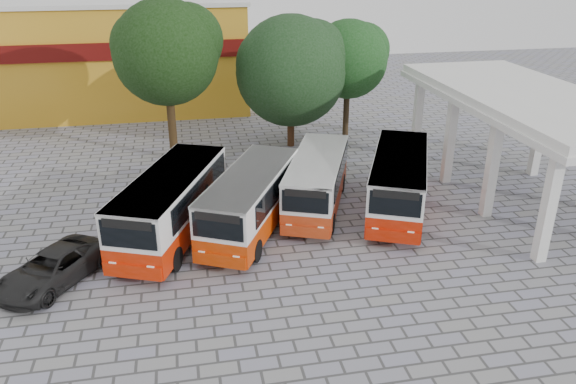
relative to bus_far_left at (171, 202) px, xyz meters
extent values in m
plane|color=gray|center=(6.87, -2.40, -1.71)|extent=(90.00, 90.00, 0.00)
cube|color=silver|center=(14.72, -4.90, 0.79)|extent=(0.45, 0.45, 5.00)
cube|color=silver|center=(14.72, 8.10, 0.79)|extent=(0.45, 0.45, 5.00)
cube|color=silver|center=(20.02, 8.10, 0.79)|extent=(0.45, 0.45, 5.00)
cube|color=silver|center=(17.37, 1.60, 3.49)|extent=(6.60, 15.60, 0.40)
cube|color=silver|center=(17.37, 1.60, 3.14)|extent=(6.80, 15.80, 0.30)
cube|color=#C78C1C|center=(-4.13, 23.60, 2.29)|extent=(20.00, 10.00, 8.00)
cube|color=#590C0A|center=(-4.13, 18.50, 3.49)|extent=(20.00, 0.20, 1.20)
cube|color=silver|center=(-4.13, 23.60, 6.44)|extent=(20.40, 10.40, 0.30)
cube|color=#C11C00|center=(0.00, 0.01, -0.79)|extent=(5.31, 8.46, 1.07)
cube|color=white|center=(0.00, 0.01, 0.50)|extent=(5.31, 8.46, 1.50)
cube|color=white|center=(0.00, 0.01, 1.18)|extent=(5.36, 8.48, 0.12)
cube|color=black|center=(-1.24, 0.01, 0.51)|extent=(2.56, 6.24, 1.07)
cube|color=black|center=(1.24, 0.01, 0.51)|extent=(2.56, 6.24, 1.07)
cube|color=black|center=(0.00, -4.08, 0.51)|extent=(2.05, 0.87, 1.07)
cube|color=black|center=(0.00, -4.08, 0.94)|extent=(1.81, 0.78, 0.35)
cylinder|color=black|center=(-1.10, -2.63, -1.20)|extent=(0.28, 1.02, 1.02)
cylinder|color=black|center=(1.10, -2.63, -1.20)|extent=(0.28, 1.02, 1.02)
cylinder|color=black|center=(-1.10, 2.66, -1.20)|extent=(0.28, 1.02, 1.02)
cylinder|color=black|center=(1.10, 2.66, -1.20)|extent=(0.28, 1.02, 1.02)
cube|color=#B82D00|center=(3.46, -0.06, -0.84)|extent=(5.48, 7.91, 1.01)
cube|color=white|center=(3.46, -0.06, 0.37)|extent=(5.48, 7.91, 1.41)
cube|color=white|center=(3.46, -0.06, 1.02)|extent=(5.52, 7.93, 0.12)
cube|color=black|center=(2.28, -0.06, 0.39)|extent=(2.86, 5.70, 1.01)
cube|color=black|center=(4.63, -0.06, 0.39)|extent=(2.86, 5.70, 1.01)
cube|color=black|center=(3.46, -3.92, 0.39)|extent=(1.87, 0.96, 1.01)
cube|color=black|center=(3.46, -3.92, 0.79)|extent=(1.66, 0.86, 0.33)
cylinder|color=black|center=(2.42, -2.55, -1.23)|extent=(0.27, 0.96, 0.96)
cylinder|color=black|center=(4.49, -2.55, -1.23)|extent=(0.27, 0.96, 0.96)
cylinder|color=black|center=(2.42, 2.44, -1.23)|extent=(0.27, 0.96, 0.96)
cylinder|color=black|center=(4.49, 2.44, -1.23)|extent=(0.27, 0.96, 0.96)
cube|color=#AF310D|center=(6.92, 1.69, -0.87)|extent=(4.79, 7.70, 0.97)
cube|color=white|center=(6.92, 1.69, 0.30)|extent=(4.79, 7.70, 1.36)
cube|color=white|center=(6.92, 1.69, 0.92)|extent=(4.83, 7.71, 0.11)
cube|color=black|center=(5.79, 1.69, 0.31)|extent=(2.30, 5.69, 0.97)
cube|color=black|center=(8.05, 1.69, 0.31)|extent=(2.30, 5.69, 0.97)
cube|color=black|center=(6.92, -2.03, 0.31)|extent=(1.87, 0.78, 0.97)
cube|color=black|center=(6.92, -2.03, 0.70)|extent=(1.66, 0.70, 0.31)
cylinder|color=black|center=(5.92, -0.71, -1.24)|extent=(0.26, 0.92, 0.92)
cylinder|color=black|center=(7.92, -0.71, -1.24)|extent=(0.26, 0.92, 0.92)
cylinder|color=black|center=(5.92, 4.10, -1.24)|extent=(0.26, 0.92, 0.92)
cylinder|color=black|center=(7.92, 4.10, -1.24)|extent=(0.26, 0.92, 0.92)
cube|color=#B41800|center=(10.69, 0.67, -0.81)|extent=(5.39, 8.20, 1.04)
cube|color=white|center=(10.69, 0.67, 0.44)|extent=(5.39, 8.20, 1.46)
cube|color=white|center=(10.69, 0.67, 1.10)|extent=(5.44, 8.22, 0.12)
cube|color=black|center=(9.48, 0.67, 0.45)|extent=(2.71, 5.99, 1.04)
cube|color=black|center=(11.90, 0.67, 0.45)|extent=(2.71, 5.99, 1.04)
cube|color=black|center=(10.69, -3.31, 0.45)|extent=(1.96, 0.91, 1.04)
cube|color=black|center=(10.69, -3.31, 0.87)|extent=(1.74, 0.82, 0.34)
cylinder|color=black|center=(9.62, -1.90, -1.21)|extent=(0.28, 0.99, 0.99)
cylinder|color=black|center=(11.76, -1.90, -1.21)|extent=(0.28, 0.99, 0.99)
cylinder|color=black|center=(9.62, 3.24, -1.21)|extent=(0.28, 0.99, 0.99)
cylinder|color=black|center=(11.76, 3.24, -1.21)|extent=(0.28, 0.99, 0.99)
cylinder|color=#422E17|center=(0.11, 10.44, 0.54)|extent=(0.49, 0.49, 4.50)
sphere|color=black|center=(0.11, 10.44, 4.66)|extent=(6.05, 6.05, 6.05)
sphere|color=black|center=(1.32, 10.74, 5.26)|extent=(4.23, 4.23, 4.23)
sphere|color=black|center=(-0.95, 10.24, 5.11)|extent=(3.93, 3.93, 3.93)
cylinder|color=#4A2B18|center=(7.55, 11.35, 0.18)|extent=(0.45, 0.45, 3.77)
sphere|color=black|center=(7.55, 11.35, 3.14)|extent=(6.84, 6.84, 6.84)
sphere|color=black|center=(8.92, 11.65, 3.82)|extent=(4.79, 4.79, 4.79)
sphere|color=black|center=(6.36, 11.15, 3.65)|extent=(4.45, 4.45, 4.45)
cylinder|color=#3C2D1B|center=(11.49, 12.25, 0.16)|extent=(0.39, 0.39, 3.72)
sphere|color=#113B10|center=(11.49, 12.25, 3.56)|extent=(5.03, 5.03, 5.03)
sphere|color=#113B10|center=(12.50, 12.55, 4.06)|extent=(3.52, 3.52, 3.52)
sphere|color=#113B10|center=(10.61, 12.05, 3.94)|extent=(3.27, 3.27, 3.27)
imported|color=black|center=(-4.55, -2.89, -1.06)|extent=(4.37, 5.07, 1.30)
camera|label=1|loc=(0.73, -22.65, 10.14)|focal=35.00mm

